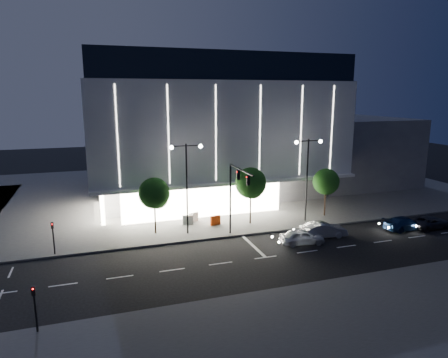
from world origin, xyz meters
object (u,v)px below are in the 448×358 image
ped_signal_near (35,304)px  barrier_c (215,220)px  traffic_mast (236,188)px  barrier_b (188,220)px  ped_signal_far (53,235)px  tree_right (326,183)px  car_lead (302,237)px  car_fourth (430,222)px  car_third (405,223)px  tree_left (155,195)px  street_lamp_east (307,168)px  street_lamp_west (187,175)px  tree_mid (251,185)px  car_second (323,230)px  barrier_d (194,217)px

ped_signal_near → barrier_c: 21.62m
traffic_mast → barrier_b: traffic_mast is taller
ped_signal_far → tree_right: (28.03, 2.52, 2.00)m
traffic_mast → car_lead: 7.59m
car_fourth → barrier_c: 22.16m
car_third → tree_left: bearing=72.2°
car_lead → barrier_c: car_lead is taller
ped_signal_near → tree_right: size_ratio=0.54×
street_lamp_east → tree_left: (-15.97, 1.02, -1.92)m
ped_signal_near → tree_left: size_ratio=0.52×
street_lamp_west → ped_signal_near: bearing=-131.6°
tree_mid → barrier_b: tree_mid is taller
traffic_mast → street_lamp_west: bearing=146.4°
traffic_mast → barrier_c: bearing=98.5°
ped_signal_near → car_fourth: size_ratio=0.67×
traffic_mast → tree_mid: size_ratio=1.15×
tree_left → car_second: tree_left is taller
street_lamp_west → street_lamp_east: bearing=0.0°
tree_mid → ped_signal_far: bearing=-172.4°
car_lead → barrier_c: 9.56m
traffic_mast → tree_right: bearing=17.0°
tree_right → car_lead: tree_right is taller
ped_signal_near → car_second: 25.86m
tree_left → barrier_b: tree_left is taller
ped_signal_near → tree_right: (28.03, 14.52, 2.00)m
barrier_d → car_second: bearing=-61.5°
car_lead → ped_signal_far: bearing=86.4°
tree_left → tree_mid: bearing=0.0°
tree_left → tree_right: 19.00m
barrier_c → street_lamp_east: bearing=-20.7°
traffic_mast → tree_left: traffic_mast is taller
car_lead → tree_right: bearing=-37.0°
ped_signal_far → ped_signal_near: same height
barrier_b → car_second: bearing=-26.5°
street_lamp_east → car_third: bearing=-33.1°
tree_mid → barrier_c: (-3.68, 0.65, -3.68)m
traffic_mast → street_lamp_east: (9.00, 2.66, 0.93)m
ped_signal_near → barrier_b: 20.57m
ped_signal_near → car_third: ped_signal_near is taller
ped_signal_near → barrier_d: size_ratio=2.73×
car_third → barrier_d: (-19.88, 8.81, -0.02)m
ped_signal_far → barrier_c: ped_signal_far is taller
ped_signal_far → tree_right: 28.21m
traffic_mast → tree_left: size_ratio=1.24×
ped_signal_far → barrier_d: ped_signal_far is taller
traffic_mast → barrier_c: size_ratio=6.43×
street_lamp_west → barrier_c: 6.49m
car_second → barrier_b: car_second is taller
ped_signal_near → barrier_d: bearing=51.5°
barrier_d → street_lamp_east: bearing=-41.1°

